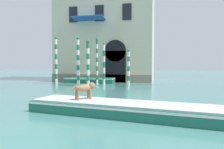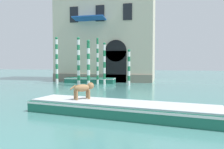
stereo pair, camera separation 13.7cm
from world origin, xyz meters
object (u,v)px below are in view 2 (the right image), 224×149
(mooring_pole_3, at_px, (98,61))
(mooring_pole_4, at_px, (57,60))
(mooring_pole_1, at_px, (79,61))
(mooring_pole_5, at_px, (104,63))
(boat_moored_near_palazzo, at_px, (90,80))
(dog_on_deck, at_px, (84,88))
(mooring_pole_0, at_px, (88,63))
(boat_foreground, at_px, (120,108))
(mooring_pole_2, at_px, (129,67))

(mooring_pole_3, bearing_deg, mooring_pole_4, -171.24)
(mooring_pole_1, height_order, mooring_pole_5, mooring_pole_1)
(mooring_pole_3, xyz_separation_m, mooring_pole_5, (0.86, -0.65, -0.26))
(mooring_pole_1, distance_m, mooring_pole_3, 2.14)
(mooring_pole_4, bearing_deg, mooring_pole_5, -0.52)
(mooring_pole_3, distance_m, mooring_pole_5, 1.11)
(mooring_pole_1, xyz_separation_m, mooring_pole_5, (2.11, 1.08, -0.21))
(boat_moored_near_palazzo, bearing_deg, dog_on_deck, -73.45)
(dog_on_deck, relative_size, mooring_pole_3, 0.19)
(boat_moored_near_palazzo, bearing_deg, mooring_pole_5, -40.93)
(mooring_pole_0, relative_size, mooring_pole_4, 0.89)
(mooring_pole_3, bearing_deg, boat_foreground, -69.24)
(dog_on_deck, distance_m, mooring_pole_0, 10.12)
(boat_moored_near_palazzo, bearing_deg, mooring_pole_3, -42.82)
(boat_foreground, distance_m, mooring_pole_3, 12.85)
(boat_moored_near_palazzo, relative_size, mooring_pole_3, 1.14)
(mooring_pole_5, bearing_deg, mooring_pole_1, -153.01)
(dog_on_deck, height_order, boat_moored_near_palazzo, dog_on_deck)
(dog_on_deck, distance_m, mooring_pole_2, 10.83)
(mooring_pole_0, distance_m, mooring_pole_4, 3.97)
(mooring_pole_1, bearing_deg, dog_on_deck, -67.08)
(dog_on_deck, relative_size, mooring_pole_0, 0.21)
(dog_on_deck, height_order, mooring_pole_4, mooring_pole_4)
(boat_foreground, distance_m, mooring_pole_2, 11.31)
(mooring_pole_0, relative_size, mooring_pole_1, 0.93)
(boat_moored_near_palazzo, bearing_deg, mooring_pole_1, -94.81)
(boat_foreground, bearing_deg, mooring_pole_0, 123.96)
(boat_moored_near_palazzo, xyz_separation_m, mooring_pole_5, (1.94, -1.62, 1.71))
(mooring_pole_4, bearing_deg, mooring_pole_1, -22.45)
(boat_foreground, height_order, mooring_pole_4, mooring_pole_4)
(mooring_pole_1, bearing_deg, mooring_pole_5, 26.99)
(mooring_pole_0, bearing_deg, boat_moored_near_palazzo, 106.00)
(mooring_pole_0, relative_size, mooring_pole_5, 1.03)
(mooring_pole_2, height_order, mooring_pole_5, mooring_pole_5)
(mooring_pole_1, xyz_separation_m, mooring_pole_2, (4.41, 1.01, -0.54))
(boat_moored_near_palazzo, xyz_separation_m, mooring_pole_3, (1.08, -0.96, 1.97))
(dog_on_deck, distance_m, mooring_pole_3, 11.95)
(mooring_pole_1, height_order, mooring_pole_3, mooring_pole_3)
(dog_on_deck, distance_m, mooring_pole_4, 12.96)
(mooring_pole_1, relative_size, mooring_pole_4, 0.95)
(dog_on_deck, bearing_deg, mooring_pole_3, 60.36)
(mooring_pole_0, distance_m, mooring_pole_3, 1.99)
(mooring_pole_2, bearing_deg, mooring_pole_4, 179.09)
(boat_foreground, relative_size, mooring_pole_1, 1.79)
(boat_foreground, height_order, boat_moored_near_palazzo, boat_foreground)
(mooring_pole_5, bearing_deg, boat_foreground, -72.01)
(boat_foreground, bearing_deg, dog_on_deck, 176.21)
(dog_on_deck, distance_m, mooring_pole_5, 11.10)
(mooring_pole_2, bearing_deg, mooring_pole_0, -159.95)
(dog_on_deck, distance_m, boat_moored_near_palazzo, 13.12)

